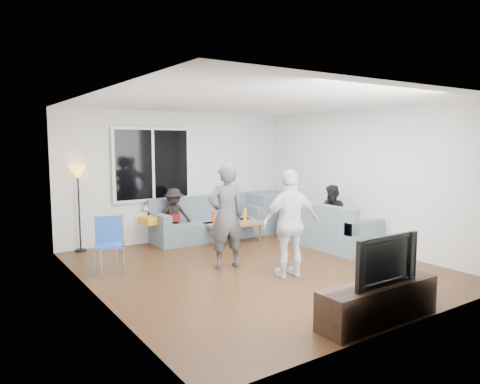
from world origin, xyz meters
TOP-DOWN VIEW (x-y plane):
  - floor at (0.00, 0.00)m, footprint 5.00×5.50m
  - ceiling at (0.00, 0.00)m, footprint 5.00×5.50m
  - wall_back at (0.00, 2.77)m, footprint 5.00×0.04m
  - wall_front at (0.00, -2.77)m, footprint 5.00×0.04m
  - wall_left at (-2.52, 0.00)m, footprint 0.04×5.50m
  - wall_right at (2.52, 0.00)m, footprint 0.04×5.50m
  - window_frame at (-0.60, 2.69)m, footprint 1.62×0.06m
  - window_glass at (-0.60, 2.65)m, footprint 1.50×0.02m
  - window_mullion at (-0.60, 2.64)m, footprint 0.05×0.03m
  - radiator at (-0.60, 2.65)m, footprint 1.30×0.12m
  - potted_plant at (-0.13, 2.62)m, footprint 0.24×0.21m
  - vase at (-0.76, 2.62)m, footprint 0.19×0.19m
  - sofa_back_section at (0.39, 2.27)m, footprint 2.30×0.85m
  - sofa_right_section at (2.02, 0.44)m, footprint 2.00×0.85m
  - sofa_corner at (1.97, 2.27)m, footprint 0.85×0.85m
  - cushion_yellow at (-0.83, 2.25)m, footprint 0.45×0.40m
  - cushion_red at (-0.39, 2.33)m, footprint 0.45×0.42m
  - coffee_table at (0.68, 1.72)m, footprint 1.10×0.61m
  - pitcher at (0.71, 1.75)m, footprint 0.17×0.17m
  - side_chair at (-2.05, 0.97)m, footprint 0.50×0.50m
  - floor_lamp at (-2.05, 2.65)m, footprint 0.32×0.32m
  - player_left at (-0.39, 0.27)m, footprint 0.67×0.50m
  - player_right at (0.15, -0.67)m, footprint 0.99×0.55m
  - spectator_right at (2.02, 0.30)m, footprint 0.60×0.68m
  - spectator_back at (-0.33, 2.30)m, footprint 0.75×0.50m
  - tv_console at (-0.11, -2.50)m, footprint 1.60×0.40m
  - television at (-0.11, -2.50)m, footprint 0.96×0.13m
  - bottle_c at (0.75, 1.88)m, footprint 0.07×0.07m
  - bottle_a at (0.33, 1.87)m, footprint 0.07×0.07m
  - bottle_d at (0.93, 1.66)m, footprint 0.07×0.07m
  - bottle_b at (0.56, 1.57)m, footprint 0.08×0.08m
  - bottle_e at (1.04, 1.82)m, footprint 0.07×0.07m

SIDE VIEW (x-z plane):
  - floor at x=0.00m, z-range -0.04..0.00m
  - coffee_table at x=0.68m, z-range 0.00..0.40m
  - tv_console at x=-0.11m, z-range 0.00..0.44m
  - radiator at x=-0.60m, z-range 0.00..0.62m
  - sofa_back_section at x=0.39m, z-range 0.00..0.85m
  - sofa_right_section at x=2.02m, z-range 0.00..0.85m
  - sofa_corner at x=1.97m, z-range 0.00..0.85m
  - side_chair at x=-2.05m, z-range 0.00..0.86m
  - pitcher at x=0.71m, z-range 0.40..0.57m
  - bottle_e at x=1.04m, z-range 0.40..0.58m
  - bottle_c at x=0.75m, z-range 0.40..0.60m
  - bottle_b at x=0.56m, z-range 0.40..0.61m
  - cushion_yellow at x=-0.83m, z-range 0.44..0.58m
  - cushion_red at x=-0.39m, z-range 0.45..0.57m
  - bottle_a at x=0.33m, z-range 0.40..0.63m
  - bottle_d at x=0.93m, z-range 0.40..0.67m
  - spectator_back at x=-0.33m, z-range 0.00..1.09m
  - spectator_right at x=2.02m, z-range 0.00..1.18m
  - vase at x=-0.76m, z-range 0.62..0.78m
  - television at x=-0.11m, z-range 0.44..0.99m
  - floor_lamp at x=-2.05m, z-range 0.00..1.56m
  - player_right at x=0.15m, z-range 0.00..1.60m
  - potted_plant at x=-0.13m, z-range 0.62..1.00m
  - player_left at x=-0.39m, z-range 0.00..1.65m
  - wall_back at x=0.00m, z-range 0.00..2.60m
  - wall_front at x=0.00m, z-range 0.00..2.60m
  - wall_left at x=-2.52m, z-range 0.00..2.60m
  - wall_right at x=2.52m, z-range 0.00..2.60m
  - window_frame at x=-0.60m, z-range 0.81..2.29m
  - window_glass at x=-0.60m, z-range 0.88..2.23m
  - window_mullion at x=-0.60m, z-range 0.88..2.23m
  - ceiling at x=0.00m, z-range 2.60..2.64m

